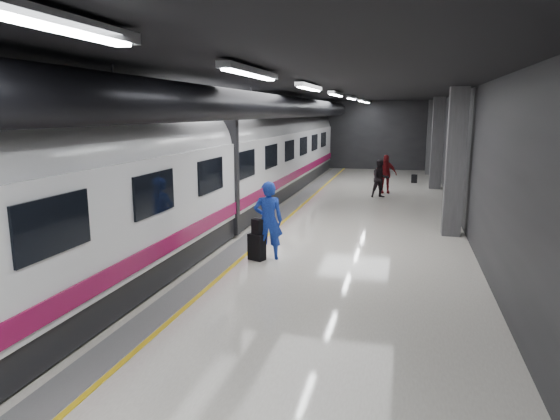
# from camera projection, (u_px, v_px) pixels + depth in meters

# --- Properties ---
(ground) EXTENTS (40.00, 40.00, 0.00)m
(ground) POSITION_uv_depth(u_px,v_px,m) (294.00, 241.00, 14.77)
(ground) COLOR silver
(ground) RESTS_ON ground
(platform_hall) EXTENTS (10.02, 40.02, 4.51)m
(platform_hall) POSITION_uv_depth(u_px,v_px,m) (293.00, 120.00, 15.07)
(platform_hall) COLOR black
(platform_hall) RESTS_ON ground
(train) EXTENTS (3.05, 38.00, 4.05)m
(train) POSITION_uv_depth(u_px,v_px,m) (191.00, 169.00, 15.15)
(train) COLOR black
(train) RESTS_ON ground
(traveler_main) EXTENTS (0.85, 0.67, 2.04)m
(traveler_main) POSITION_uv_depth(u_px,v_px,m) (268.00, 220.00, 12.81)
(traveler_main) COLOR blue
(traveler_main) RESTS_ON ground
(suitcase_main) EXTENTS (0.49, 0.40, 0.68)m
(suitcase_main) POSITION_uv_depth(u_px,v_px,m) (257.00, 247.00, 12.85)
(suitcase_main) COLOR black
(suitcase_main) RESTS_ON ground
(shoulder_bag) EXTENTS (0.33, 0.29, 0.39)m
(shoulder_bag) POSITION_uv_depth(u_px,v_px,m) (257.00, 227.00, 12.74)
(shoulder_bag) COLOR black
(shoulder_bag) RESTS_ON suitcase_main
(traveler_far_a) EXTENTS (1.00, 0.91, 1.69)m
(traveler_far_a) POSITION_uv_depth(u_px,v_px,m) (380.00, 179.00, 22.22)
(traveler_far_a) COLOR black
(traveler_far_a) RESTS_ON ground
(traveler_far_b) EXTENTS (1.12, 0.61, 1.81)m
(traveler_far_b) POSITION_uv_depth(u_px,v_px,m) (385.00, 174.00, 23.47)
(traveler_far_b) COLOR maroon
(traveler_far_b) RESTS_ON ground
(suitcase_far) EXTENTS (0.32, 0.22, 0.45)m
(suitcase_far) POSITION_uv_depth(u_px,v_px,m) (414.00, 179.00, 26.98)
(suitcase_far) COLOR black
(suitcase_far) RESTS_ON ground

